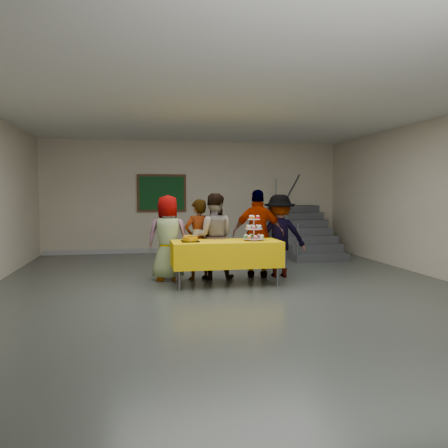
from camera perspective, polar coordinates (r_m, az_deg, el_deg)
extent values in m
plane|color=#4C514C|center=(7.13, 1.18, -8.89)|extent=(10.00, 10.00, 0.00)
cube|color=beige|center=(11.89, -3.83, 3.57)|extent=(8.00, 0.04, 3.00)
cube|color=silver|center=(7.09, 1.22, 15.47)|extent=(8.00, 10.00, 0.04)
cube|color=#999999|center=(11.97, -3.79, -3.35)|extent=(7.90, 0.03, 0.12)
cylinder|color=#595960|center=(7.22, -5.86, -5.79)|extent=(0.04, 0.04, 0.73)
cylinder|color=#595960|center=(7.55, 7.01, -5.37)|extent=(0.04, 0.04, 0.73)
cylinder|color=#595960|center=(7.79, -6.23, -5.07)|extent=(0.04, 0.04, 0.73)
cylinder|color=#595960|center=(8.10, 5.75, -4.72)|extent=(0.04, 0.04, 0.73)
cube|color=#595960|center=(7.57, 0.28, -2.45)|extent=(1.80, 0.70, 0.02)
cube|color=#F7C104|center=(7.59, 0.28, -3.87)|extent=(1.88, 0.78, 0.44)
cylinder|color=silver|center=(7.67, 3.91, -2.10)|extent=(0.18, 0.18, 0.01)
cylinder|color=silver|center=(7.65, 3.92, -0.58)|extent=(0.02, 0.02, 0.42)
cylinder|color=silver|center=(7.67, 3.91, -1.92)|extent=(0.38, 0.38, 0.01)
cylinder|color=silver|center=(7.65, 3.92, -0.65)|extent=(0.30, 0.30, 0.01)
cylinder|color=silver|center=(7.64, 3.93, 0.62)|extent=(0.22, 0.22, 0.01)
cube|color=black|center=(7.47, -4.45, -2.25)|extent=(0.30, 0.30, 0.02)
cylinder|color=#F09A00|center=(7.46, -4.45, -1.91)|extent=(0.25, 0.25, 0.07)
ellipsoid|color=#F09A00|center=(7.46, -4.45, -1.64)|extent=(0.25, 0.25, 0.05)
ellipsoid|color=white|center=(7.43, -4.08, -1.53)|extent=(0.08, 0.08, 0.02)
cube|color=silver|center=(7.32, -4.50, -1.61)|extent=(0.30, 0.16, 0.04)
imported|color=slate|center=(8.04, -7.32, -1.80)|extent=(0.84, 0.62, 1.56)
imported|color=slate|center=(8.06, -3.42, -2.03)|extent=(0.63, 0.52, 1.49)
imported|color=slate|center=(8.09, -1.38, -1.63)|extent=(0.87, 0.74, 1.59)
imported|color=#5C5C65|center=(8.23, 4.52, -1.29)|extent=(1.05, 0.66, 1.66)
imported|color=slate|center=(8.39, 7.25, -1.53)|extent=(1.08, 0.71, 1.57)
cube|color=#424447|center=(10.52, 12.56, -4.29)|extent=(1.30, 0.30, 0.18)
cube|color=#424447|center=(10.78, 11.94, -3.60)|extent=(1.30, 0.30, 0.36)
cube|color=#424447|center=(11.04, 11.34, -2.94)|extent=(1.30, 0.30, 0.54)
cube|color=#424447|center=(11.31, 10.78, -2.31)|extent=(1.30, 0.30, 0.72)
cube|color=#424447|center=(11.58, 10.24, -1.71)|extent=(1.30, 0.30, 0.90)
cube|color=#424447|center=(11.85, 9.72, -1.13)|extent=(1.30, 0.30, 1.08)
cube|color=#424447|center=(12.12, 9.23, -0.59)|extent=(1.30, 0.30, 1.26)
cube|color=#424447|center=(12.40, 8.75, -0.48)|extent=(1.30, 0.30, 1.26)
cylinder|color=#595960|center=(10.20, 9.61, -2.46)|extent=(0.04, 0.04, 0.90)
cylinder|color=#595960|center=(10.91, 8.18, 0.81)|extent=(0.04, 0.04, 0.90)
cylinder|color=#595960|center=(11.75, 6.77, 3.69)|extent=(0.04, 0.04, 0.90)
cylinder|color=#595960|center=(10.94, 8.12, 3.18)|extent=(0.04, 1.85, 1.20)
cube|color=#472B16|center=(11.78, -8.14, 4.02)|extent=(1.30, 0.04, 1.00)
cube|color=#16451E|center=(11.76, -8.13, 4.02)|extent=(1.18, 0.02, 0.88)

